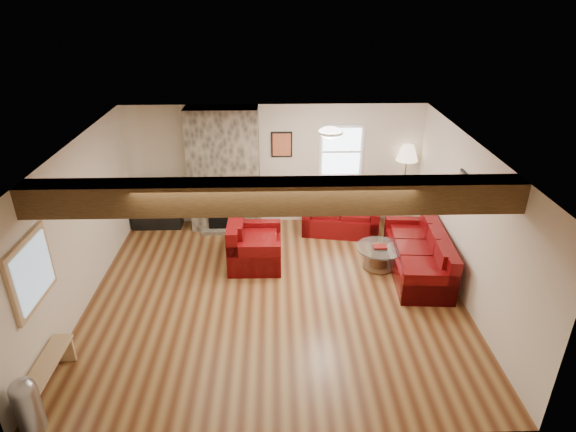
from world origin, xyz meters
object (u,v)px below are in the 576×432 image
tv_cabinet (158,216)px  floor_lamp (407,157)px  loveseat (341,213)px  armchair_red (255,242)px  sofa_three (418,252)px  television (155,194)px  coffee_table (379,257)px

tv_cabinet → floor_lamp: 5.24m
loveseat → tv_cabinet: loveseat is taller
armchair_red → tv_cabinet: bearing=54.2°
sofa_three → tv_cabinet: 5.28m
television → sofa_three: bearing=-21.0°
coffee_table → tv_cabinet: (-4.29, 1.73, 0.04)m
floor_lamp → tv_cabinet: bearing=-179.8°
loveseat → tv_cabinet: (-3.79, 0.30, -0.15)m
armchair_red → floor_lamp: 3.54m
sofa_three → tv_cabinet: size_ratio=2.10×
tv_cabinet → floor_lamp: floor_lamp is taller
tv_cabinet → television: 0.48m
television → floor_lamp: bearing=0.2°
coffee_table → floor_lamp: (0.81, 1.75, 1.26)m
sofa_three → loveseat: (-1.14, 1.59, 0.00)m
sofa_three → television: bearing=-107.0°
loveseat → floor_lamp: (1.31, 0.32, 1.06)m
tv_cabinet → coffee_table: bearing=-22.0°
sofa_three → coffee_table: size_ratio=2.47×
loveseat → tv_cabinet: size_ratio=1.53×
coffee_table → floor_lamp: floor_lamp is taller
coffee_table → television: (-4.29, 1.73, 0.52)m
coffee_table → floor_lamp: size_ratio=0.49×
television → coffee_table: bearing=-22.0°
television → loveseat: bearing=-4.5°
tv_cabinet → loveseat: bearing=-4.5°
sofa_three → loveseat: same height
sofa_three → tv_cabinet: bearing=-107.0°
sofa_three → coffee_table: bearing=-100.2°
loveseat → coffee_table: bearing=-60.7°
loveseat → coffee_table: size_ratio=1.80×
tv_cabinet → television: bearing=0.0°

